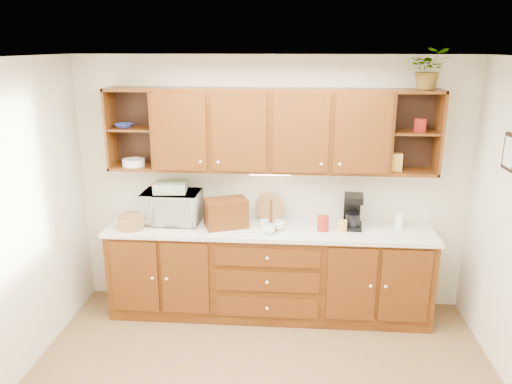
% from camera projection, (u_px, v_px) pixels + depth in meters
% --- Properties ---
extents(ceiling, '(4.00, 4.00, 0.00)m').
position_uv_depth(ceiling, '(259.00, 59.00, 3.11)').
color(ceiling, white).
rests_on(ceiling, back_wall).
extents(back_wall, '(4.00, 0.00, 4.00)m').
position_uv_depth(back_wall, '(271.00, 185.00, 5.15)').
color(back_wall, beige).
rests_on(back_wall, floor).
extents(base_cabinets, '(3.20, 0.60, 0.90)m').
position_uv_depth(base_cabinets, '(269.00, 272.00, 5.10)').
color(base_cabinets, '#3C1806').
rests_on(base_cabinets, floor).
extents(countertop, '(3.24, 0.64, 0.04)m').
position_uv_depth(countertop, '(269.00, 230.00, 4.96)').
color(countertop, silver).
rests_on(countertop, base_cabinets).
extents(upper_cabinets, '(3.20, 0.33, 0.80)m').
position_uv_depth(upper_cabinets, '(272.00, 130.00, 4.83)').
color(upper_cabinets, '#3C1806').
rests_on(upper_cabinets, back_wall).
extents(undercabinet_light, '(0.40, 0.05, 0.02)m').
position_uv_depth(undercabinet_light, '(270.00, 174.00, 4.89)').
color(undercabinet_light, white).
rests_on(undercabinet_light, upper_cabinets).
extents(framed_picture, '(0.03, 0.24, 0.30)m').
position_uv_depth(framed_picture, '(511.00, 152.00, 4.03)').
color(framed_picture, black).
rests_on(framed_picture, right_wall).
extents(wicker_basket, '(0.32, 0.32, 0.14)m').
position_uv_depth(wicker_basket, '(131.00, 222.00, 4.91)').
color(wicker_basket, olive).
rests_on(wicker_basket, countertop).
extents(microwave, '(0.59, 0.40, 0.32)m').
position_uv_depth(microwave, '(171.00, 207.00, 5.07)').
color(microwave, beige).
rests_on(microwave, countertop).
extents(towel_stack, '(0.34, 0.26, 0.10)m').
position_uv_depth(towel_stack, '(170.00, 187.00, 5.01)').
color(towel_stack, '#F1D871').
rests_on(towel_stack, microwave).
extents(wine_bottle, '(0.08, 0.08, 0.28)m').
position_uv_depth(wine_bottle, '(244.00, 213.00, 4.94)').
color(wine_bottle, black).
rests_on(wine_bottle, countertop).
extents(woven_tray, '(0.32, 0.19, 0.30)m').
position_uv_depth(woven_tray, '(270.00, 221.00, 5.13)').
color(woven_tray, olive).
rests_on(woven_tray, countertop).
extents(bread_box, '(0.47, 0.39, 0.28)m').
position_uv_depth(bread_box, '(226.00, 213.00, 4.94)').
color(bread_box, '#3C1806').
rests_on(bread_box, countertop).
extents(mug_tree, '(0.30, 0.29, 0.32)m').
position_uv_depth(mug_tree, '(271.00, 226.00, 4.86)').
color(mug_tree, '#3C1806').
rests_on(mug_tree, countertop).
extents(canister_red, '(0.13, 0.13, 0.15)m').
position_uv_depth(canister_red, '(323.00, 223.00, 4.86)').
color(canister_red, maroon).
rests_on(canister_red, countertop).
extents(canister_white, '(0.11, 0.11, 0.17)m').
position_uv_depth(canister_white, '(399.00, 221.00, 4.90)').
color(canister_white, white).
rests_on(canister_white, countertop).
extents(canister_yellow, '(0.11, 0.11, 0.11)m').
position_uv_depth(canister_yellow, '(342.00, 226.00, 4.85)').
color(canister_yellow, gold).
rests_on(canister_yellow, countertop).
extents(coffee_maker, '(0.21, 0.25, 0.34)m').
position_uv_depth(coffee_maker, '(353.00, 212.00, 4.92)').
color(coffee_maker, black).
rests_on(coffee_maker, countertop).
extents(bowl_stack, '(0.22, 0.22, 0.04)m').
position_uv_depth(bowl_stack, '(124.00, 126.00, 4.90)').
color(bowl_stack, navy).
rests_on(bowl_stack, upper_cabinets).
extents(plate_stack, '(0.23, 0.23, 0.07)m').
position_uv_depth(plate_stack, '(134.00, 162.00, 4.99)').
color(plate_stack, white).
rests_on(plate_stack, upper_cabinets).
extents(pantry_box_yellow, '(0.10, 0.08, 0.17)m').
position_uv_depth(pantry_box_yellow, '(397.00, 162.00, 4.78)').
color(pantry_box_yellow, gold).
rests_on(pantry_box_yellow, upper_cabinets).
extents(pantry_box_red, '(0.10, 0.10, 0.12)m').
position_uv_depth(pantry_box_red, '(420.00, 125.00, 4.67)').
color(pantry_box_red, maroon).
rests_on(pantry_box_red, upper_cabinets).
extents(potted_plant, '(0.38, 0.34, 0.37)m').
position_uv_depth(potted_plant, '(429.00, 69.00, 4.50)').
color(potted_plant, '#999999').
rests_on(potted_plant, upper_cabinets).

